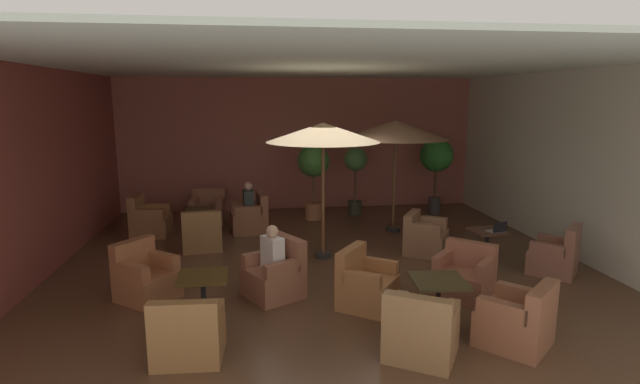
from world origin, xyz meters
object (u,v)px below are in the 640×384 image
object	(u,v)px
armchair_mid_center_east	(251,217)
armchair_rear_right_north	(421,333)
armchair_front_right_east	(275,275)
armchair_front_right_south	(145,278)
armchair_rear_right_west	(366,286)
patio_umbrella_center_beige	(396,130)
patron_blue_shirt	(248,199)
armchair_front_left_north	(556,256)
potted_tree_mid_right	(313,168)
armchair_mid_center_south	(208,210)
armchair_rear_right_east	(517,322)
potted_tree_left_corner	(355,168)
armchair_front_right_north	(188,335)
cafe_table_rear_right	(438,290)
cafe_table_front_right	(203,285)
armchair_front_left_east	(425,238)
armchair_mid_center_west	(149,221)
armchair_rear_right_south	(465,277)
armchair_mid_center_north	(202,235)
open_laptop	(498,229)
cafe_table_mid_center	(200,216)
potted_tree_mid_left	(436,159)
patron_by_window	(272,250)
cafe_table_front_left	(487,238)
iced_drink_cup	(496,228)
patio_umbrella_tall_red	(323,133)

from	to	relation	value
armchair_mid_center_east	armchair_rear_right_north	bearing A→B (deg)	-71.46
armchair_front_right_east	armchair_front_right_south	world-z (taller)	armchair_front_right_east
armchair_rear_right_west	patio_umbrella_center_beige	world-z (taller)	patio_umbrella_center_beige
patron_blue_shirt	armchair_front_left_north	bearing A→B (deg)	-33.48
potted_tree_mid_right	patron_blue_shirt	world-z (taller)	potted_tree_mid_right
armchair_mid_center_south	armchair_rear_right_east	size ratio (longest dim) A/B	0.76
armchair_front_right_south	potted_tree_left_corner	bearing A→B (deg)	49.81
armchair_front_right_north	armchair_mid_center_east	xyz separation A→B (m)	(0.71, 5.63, 0.03)
cafe_table_rear_right	cafe_table_front_right	bearing A→B (deg)	169.38
armchair_front_left_east	cafe_table_front_right	xyz separation A→B (m)	(-4.05, -2.35, 0.14)
armchair_mid_center_west	armchair_front_left_east	bearing A→B (deg)	-20.00
armchair_mid_center_west	patio_umbrella_center_beige	bearing A→B (deg)	-3.51
armchair_rear_right_south	patron_blue_shirt	xyz separation A→B (m)	(-3.33, 4.26, 0.47)
armchair_front_left_east	potted_tree_mid_right	bearing A→B (deg)	120.75
armchair_mid_center_west	cafe_table_rear_right	xyz separation A→B (m)	(4.80, -5.00, 0.12)
armchair_mid_center_north	potted_tree_mid_right	size ratio (longest dim) A/B	0.45
potted_tree_left_corner	open_laptop	size ratio (longest dim) A/B	4.95
cafe_table_front_right	armchair_rear_right_north	world-z (taller)	armchair_rear_right_north
cafe_table_mid_center	potted_tree_mid_left	xyz separation A→B (m)	(5.92, 1.26, 1.03)
armchair_front_left_east	cafe_table_mid_center	xyz separation A→B (m)	(-4.52, 1.96, 0.12)
patron_blue_shirt	patron_by_window	distance (m)	3.90
armchair_mid_center_north	patio_umbrella_center_beige	xyz separation A→B (m)	(4.23, 0.88, 2.01)
armchair_mid_center_north	armchair_rear_right_east	xyz separation A→B (m)	(4.25, -4.57, 0.01)
armchair_rear_right_east	potted_tree_mid_right	bearing A→B (deg)	104.06
armchair_mid_center_north	patron_by_window	bearing A→B (deg)	-63.16
armchair_front_left_north	armchair_front_right_south	distance (m)	6.86
armchair_mid_center_east	potted_tree_mid_left	xyz separation A→B (m)	(4.81, 1.12, 1.14)
cafe_table_front_left	armchair_rear_right_south	xyz separation A→B (m)	(-1.12, -1.55, -0.13)
cafe_table_rear_right	iced_drink_cup	size ratio (longest dim) A/B	7.08
armchair_rear_right_east	cafe_table_front_left	bearing A→B (deg)	70.12
potted_tree_left_corner	patio_umbrella_tall_red	bearing A→B (deg)	-111.19
armchair_front_right_south	potted_tree_mid_right	world-z (taller)	potted_tree_mid_right
armchair_front_right_south	armchair_mid_center_east	bearing A→B (deg)	67.00
cafe_table_front_left	armchair_rear_right_south	size ratio (longest dim) A/B	0.60
open_laptop	patio_umbrella_center_beige	bearing A→B (deg)	116.97
armchair_rear_right_north	patron_by_window	world-z (taller)	patron_by_window
armchair_front_left_east	armchair_rear_right_south	size ratio (longest dim) A/B	0.97
armchair_rear_right_north	patio_umbrella_center_beige	world-z (taller)	patio_umbrella_center_beige
patron_blue_shirt	armchair_mid_center_north	bearing A→B (deg)	-126.57
armchair_mid_center_north	armchair_rear_right_north	size ratio (longest dim) A/B	0.81
armchair_front_right_east	armchair_mid_center_south	bearing A→B (deg)	106.45
potted_tree_mid_right	patron_by_window	bearing A→B (deg)	-104.07
armchair_mid_center_west	patron_by_window	xyz separation A→B (m)	(2.59, -3.84, 0.42)
armchair_mid_center_east	open_laptop	bearing A→B (deg)	-32.38
armchair_front_right_east	patio_umbrella_tall_red	size ratio (longest dim) A/B	0.41
cafe_table_mid_center	armchair_mid_center_east	bearing A→B (deg)	7.26
cafe_table_mid_center	patron_by_window	xyz separation A→B (m)	(1.47, -3.74, 0.32)
patio_umbrella_center_beige	patron_by_window	xyz separation A→B (m)	(-2.90, -3.50, -1.57)
cafe_table_front_right	armchair_rear_right_west	bearing A→B (deg)	0.65
armchair_mid_center_west	patron_blue_shirt	distance (m)	2.24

